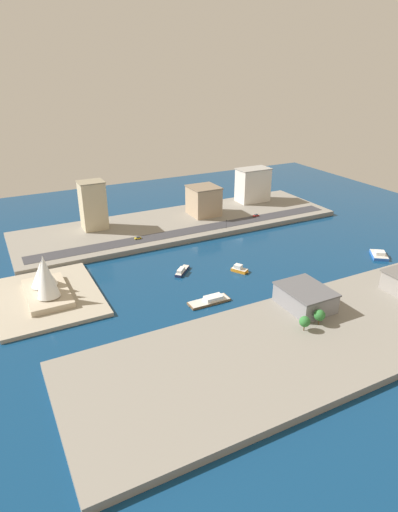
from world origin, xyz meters
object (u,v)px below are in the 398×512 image
object	(u,v)px
barge_flat_brown	(210,300)
catamaran_blue	(379,255)
pickup_red	(256,215)
hotel_broad_white	(253,185)
taxi_yellow_cab	(138,238)
warehouse_low_gray	(305,297)
apartment_midrise_tan	(204,201)
water_taxi_orange	(239,269)
patrol_launch_navy	(182,271)
traffic_light_waterfront	(226,223)
opera_landmark	(45,280)
office_block_beige	(93,205)

from	to	relation	value
barge_flat_brown	catamaran_blue	size ratio (longest dim) A/B	1.31
catamaran_blue	pickup_red	distance (m)	97.75
hotel_broad_white	taxi_yellow_cab	world-z (taller)	hotel_broad_white
warehouse_low_gray	apartment_midrise_tan	xyz separation A→B (m)	(146.64, -21.58, 6.13)
water_taxi_orange	apartment_midrise_tan	distance (m)	97.91
patrol_launch_navy	apartment_midrise_tan	distance (m)	98.15
traffic_light_waterfront	opera_landmark	size ratio (longest dim) A/B	0.17
apartment_midrise_tan	taxi_yellow_cab	distance (m)	69.65
warehouse_low_gray	taxi_yellow_cab	size ratio (longest dim) A/B	5.89
pickup_red	apartment_midrise_tan	bearing A→B (deg)	55.32
opera_landmark	barge_flat_brown	bearing A→B (deg)	-119.58
warehouse_low_gray	pickup_red	world-z (taller)	warehouse_low_gray
barge_flat_brown	water_taxi_orange	bearing A→B (deg)	-54.15
warehouse_low_gray	water_taxi_orange	bearing A→B (deg)	4.22
apartment_midrise_tan	pickup_red	bearing A→B (deg)	-124.68
patrol_launch_navy	opera_landmark	bearing A→B (deg)	86.77
water_taxi_orange	apartment_midrise_tan	size ratio (longest dim) A/B	0.47
taxi_yellow_cab	pickup_red	bearing A→B (deg)	-88.43
water_taxi_orange	patrol_launch_navy	size ratio (longest dim) A/B	0.81
water_taxi_orange	patrol_launch_navy	distance (m)	33.76
catamaran_blue	patrol_launch_navy	bearing A→B (deg)	73.28
patrol_launch_navy	traffic_light_waterfront	size ratio (longest dim) A/B	2.05
barge_flat_brown	patrol_launch_navy	bearing A→B (deg)	-2.43
hotel_broad_white	pickup_red	distance (m)	43.35
barge_flat_brown	traffic_light_waterfront	bearing A→B (deg)	-35.11
barge_flat_brown	taxi_yellow_cab	xyz separation A→B (m)	(91.06, 6.15, 3.24)
apartment_midrise_tan	traffic_light_waterfront	distance (m)	35.94
catamaran_blue	apartment_midrise_tan	distance (m)	133.32
catamaran_blue	opera_landmark	xyz separation A→B (m)	(40.57, 196.07, 9.65)
warehouse_low_gray	hotel_broad_white	distance (m)	176.56
traffic_light_waterfront	water_taxi_orange	bearing A→B (deg)	156.67
opera_landmark	water_taxi_orange	bearing A→B (deg)	-99.90
barge_flat_brown	apartment_midrise_tan	bearing A→B (deg)	-26.27
opera_landmark	pickup_red	bearing A→B (deg)	-72.49
warehouse_low_gray	hotel_broad_white	bearing A→B (deg)	-25.35
hotel_broad_white	opera_landmark	size ratio (longest dim) A/B	0.75
barge_flat_brown	catamaran_blue	distance (m)	122.54
traffic_light_waterfront	warehouse_low_gray	bearing A→B (deg)	169.19
warehouse_low_gray	pickup_red	size ratio (longest dim) A/B	5.48
warehouse_low_gray	pickup_red	bearing A→B (deg)	-24.05
apartment_midrise_tan	warehouse_low_gray	bearing A→B (deg)	171.63
warehouse_low_gray	pickup_red	xyz separation A→B (m)	(123.45, -55.09, -4.12)
apartment_midrise_tan	barge_flat_brown	bearing A→B (deg)	153.73
water_taxi_orange	opera_landmark	size ratio (longest dim) A/B	0.29
barge_flat_brown	traffic_light_waterfront	world-z (taller)	traffic_light_waterfront
warehouse_low_gray	taxi_yellow_cab	world-z (taller)	warehouse_low_gray
hotel_broad_white	apartment_midrise_tan	world-z (taller)	hotel_broad_white
patrol_launch_navy	taxi_yellow_cab	xyz separation A→B (m)	(53.56, 7.74, 3.06)
water_taxi_orange	taxi_yellow_cab	size ratio (longest dim) A/B	2.43
apartment_midrise_tan	office_block_beige	xyz separation A→B (m)	(8.24, 83.88, 6.02)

